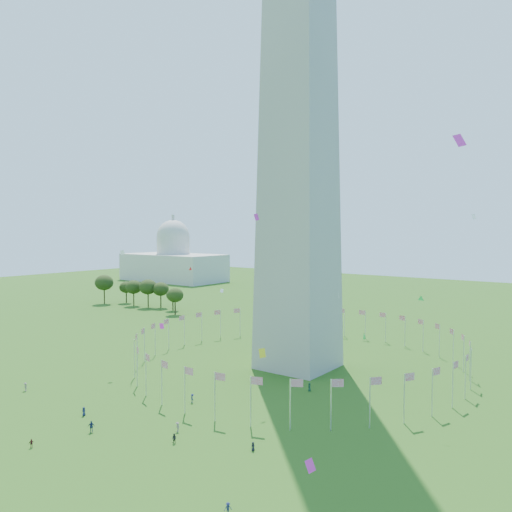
% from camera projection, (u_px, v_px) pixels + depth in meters
% --- Properties ---
extents(ground, '(600.00, 600.00, 0.00)m').
position_uv_depth(ground, '(143.00, 431.00, 85.50)').
color(ground, '#224C11').
rests_on(ground, ground).
extents(washington_monument, '(16.80, 16.80, 169.00)m').
position_uv_depth(washington_monument, '(300.00, 24.00, 121.02)').
color(washington_monument, '#ACA799').
rests_on(washington_monument, ground).
extents(flag_ring, '(80.24, 80.24, 9.00)m').
position_uv_depth(flag_ring, '(298.00, 349.00, 125.26)').
color(flag_ring, silver).
rests_on(flag_ring, ground).
extents(capitol_building, '(70.00, 35.00, 46.00)m').
position_uv_depth(capitol_building, '(173.00, 247.00, 335.85)').
color(capitol_building, beige).
rests_on(capitol_building, ground).
extents(crowd, '(106.48, 55.14, 2.01)m').
position_uv_depth(crowd, '(173.00, 424.00, 86.25)').
color(crowd, '#1F2449').
rests_on(crowd, ground).
extents(kites_aloft, '(108.05, 80.73, 41.55)m').
position_uv_depth(kites_aloft, '(284.00, 302.00, 100.07)').
color(kites_aloft, white).
rests_on(kites_aloft, ground).
extents(tree_line_west, '(56.03, 15.76, 13.18)m').
position_uv_depth(tree_line_west, '(139.00, 294.00, 222.40)').
color(tree_line_west, '#304517').
rests_on(tree_line_west, ground).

